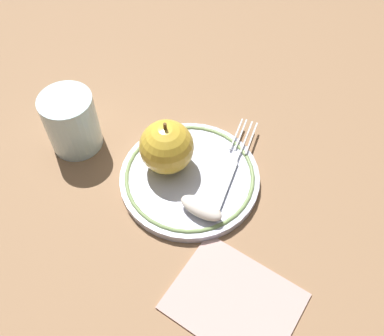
% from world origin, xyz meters
% --- Properties ---
extents(ground_plane, '(2.00, 2.00, 0.00)m').
position_xyz_m(ground_plane, '(0.00, 0.00, 0.00)').
color(ground_plane, '#8F6949').
extents(plate, '(0.20, 0.20, 0.02)m').
position_xyz_m(plate, '(0.01, 0.00, 0.01)').
color(plate, silver).
rests_on(plate, ground_plane).
extents(apple_red_whole, '(0.08, 0.08, 0.09)m').
position_xyz_m(apple_red_whole, '(0.02, -0.04, 0.06)').
color(apple_red_whole, gold).
rests_on(apple_red_whole, plate).
extents(apple_slice_front, '(0.04, 0.07, 0.02)m').
position_xyz_m(apple_slice_front, '(0.04, 0.06, 0.03)').
color(apple_slice_front, silver).
rests_on(apple_slice_front, plate).
extents(fork, '(0.18, 0.10, 0.00)m').
position_xyz_m(fork, '(-0.04, 0.04, 0.02)').
color(fork, silver).
rests_on(fork, plate).
extents(drinking_glass, '(0.08, 0.08, 0.09)m').
position_xyz_m(drinking_glass, '(0.09, -0.17, 0.05)').
color(drinking_glass, silver).
rests_on(drinking_glass, ground_plane).
extents(napkin_folded, '(0.15, 0.17, 0.01)m').
position_xyz_m(napkin_folded, '(0.09, 0.17, 0.00)').
color(napkin_folded, '#C59C94').
rests_on(napkin_folded, ground_plane).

